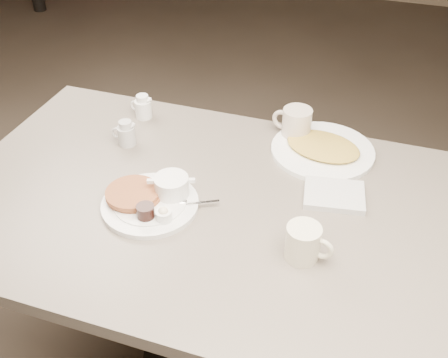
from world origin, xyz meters
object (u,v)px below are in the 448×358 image
(diner_table, at_px, (222,249))
(main_plate, at_px, (152,198))
(coffee_mug_near, at_px, (304,242))
(creamer_right, at_px, (143,107))
(creamer_left, at_px, (126,134))
(coffee_mug_far, at_px, (296,124))
(hash_plate, at_px, (323,149))

(diner_table, distance_m, main_plate, 0.27)
(coffee_mug_near, height_order, creamer_right, coffee_mug_near)
(creamer_left, bearing_deg, creamer_right, 97.19)
(coffee_mug_near, bearing_deg, creamer_left, 153.95)
(coffee_mug_far, height_order, creamer_left, coffee_mug_far)
(hash_plate, bearing_deg, main_plate, -135.23)
(diner_table, xyz_separation_m, creamer_right, (-0.39, 0.34, 0.21))
(main_plate, relative_size, creamer_right, 3.95)
(diner_table, bearing_deg, coffee_mug_far, 73.37)
(diner_table, distance_m, creamer_left, 0.46)
(diner_table, relative_size, creamer_left, 18.21)
(diner_table, relative_size, creamer_right, 17.48)
(coffee_mug_near, bearing_deg, diner_table, 153.74)
(coffee_mug_far, bearing_deg, creamer_right, -175.71)
(coffee_mug_far, height_order, hash_plate, coffee_mug_far)
(creamer_left, bearing_deg, main_plate, -50.85)
(creamer_left, distance_m, hash_plate, 0.60)
(coffee_mug_near, relative_size, creamer_left, 1.48)
(coffee_mug_far, bearing_deg, coffee_mug_near, -75.35)
(hash_plate, bearing_deg, creamer_left, -166.15)
(coffee_mug_far, distance_m, hash_plate, 0.12)
(creamer_right, bearing_deg, hash_plate, -1.78)
(diner_table, xyz_separation_m, creamer_left, (-0.37, 0.18, 0.21))
(coffee_mug_far, relative_size, creamer_right, 1.59)
(creamer_right, distance_m, hash_plate, 0.60)
(creamer_left, bearing_deg, coffee_mug_near, -26.05)
(main_plate, height_order, creamer_left, creamer_left)
(coffee_mug_near, bearing_deg, coffee_mug_far, 104.65)
(creamer_right, xyz_separation_m, hash_plate, (0.60, -0.02, -0.02))
(diner_table, distance_m, hash_plate, 0.43)
(main_plate, xyz_separation_m, creamer_right, (-0.21, 0.40, 0.01))
(coffee_mug_near, bearing_deg, main_plate, 171.82)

